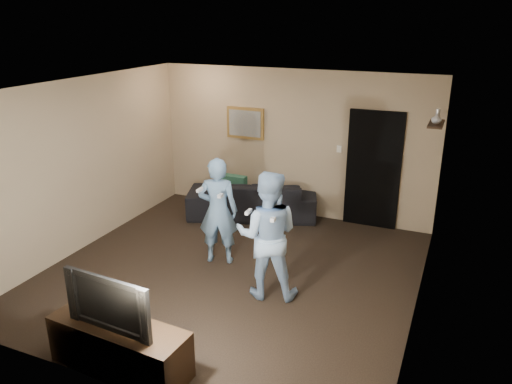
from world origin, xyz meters
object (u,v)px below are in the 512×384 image
at_px(television, 115,299).
at_px(wii_player_right, 267,235).
at_px(sofa, 252,198).
at_px(wii_player_left, 218,211).
at_px(tv_console, 120,347).

bearing_deg(television, wii_player_right, 70.68).
bearing_deg(sofa, wii_player_left, 78.81).
bearing_deg(wii_player_left, tv_console, -86.17).
height_order(tv_console, wii_player_right, wii_player_right).
bearing_deg(wii_player_right, tv_console, -113.22).
distance_m(sofa, tv_console, 4.37).
height_order(tv_console, wii_player_left, wii_player_left).
distance_m(television, wii_player_right, 2.12).
bearing_deg(wii_player_right, wii_player_left, 149.76).
relative_size(tv_console, wii_player_left, 0.95).
bearing_deg(tv_console, television, 3.90).
height_order(sofa, wii_player_left, wii_player_left).
xyz_separation_m(sofa, wii_player_right, (1.26, -2.40, 0.51)).
relative_size(sofa, television, 2.23).
bearing_deg(television, sofa, 99.52).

